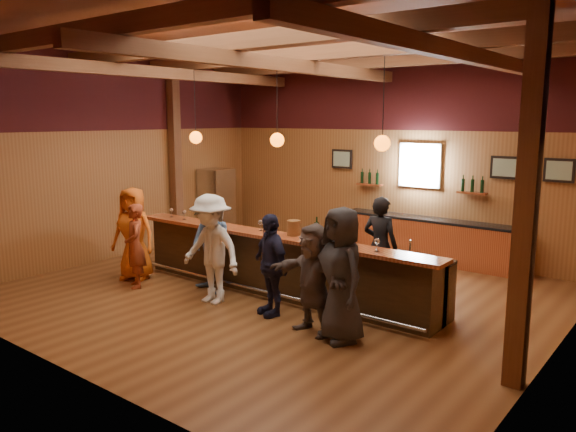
{
  "coord_description": "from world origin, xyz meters",
  "views": [
    {
      "loc": [
        6.03,
        -7.44,
        3.08
      ],
      "look_at": [
        0.0,
        0.3,
        1.35
      ],
      "focal_mm": 35.0,
      "sensor_mm": 36.0,
      "label": 1
    }
  ],
  "objects": [
    {
      "name": "glass_c",
      "position": [
        -1.47,
        -0.16,
        1.23
      ],
      "size": [
        0.08,
        0.08,
        0.17
      ],
      "color": "silver",
      "rests_on": "bar_counter"
    },
    {
      "name": "glass_h",
      "position": [
        2.08,
        -0.22,
        1.25
      ],
      "size": [
        0.09,
        0.09,
        0.2
      ],
      "color": "silver",
      "rests_on": "bar_counter"
    },
    {
      "name": "customer_brown",
      "position": [
        1.55,
        -1.11,
        0.81
      ],
      "size": [
        1.56,
        0.75,
        1.61
      ],
      "primitive_type": "imported",
      "rotation": [
        0.0,
        0.0,
        -0.19
      ],
      "color": "#514541",
      "rests_on": "ground"
    },
    {
      "name": "glass_g",
      "position": [
        1.56,
        -0.16,
        1.24
      ],
      "size": [
        0.08,
        0.08,
        0.19
      ],
      "color": "silver",
      "rests_on": "bar_counter"
    },
    {
      "name": "bottle_a",
      "position": [
        0.85,
        -0.02,
        1.25
      ],
      "size": [
        0.08,
        0.08,
        0.36
      ],
      "color": "black",
      "rests_on": "bar_counter"
    },
    {
      "name": "room",
      "position": [
        0.0,
        0.06,
        3.21
      ],
      "size": [
        9.04,
        9.0,
        4.52
      ],
      "color": "brown",
      "rests_on": "ground"
    },
    {
      "name": "customer_orange",
      "position": [
        -2.74,
        -0.98,
        0.89
      ],
      "size": [
        1.01,
        0.84,
        1.78
      ],
      "primitive_type": "imported",
      "rotation": [
        0.0,
        0.0,
        0.36
      ],
      "color": "#D65914",
      "rests_on": "ground"
    },
    {
      "name": "glass_e",
      "position": [
        -0.31,
        -0.09,
        1.25
      ],
      "size": [
        0.08,
        0.08,
        0.19
      ],
      "color": "silver",
      "rests_on": "bar_counter"
    },
    {
      "name": "customer_denim",
      "position": [
        -0.97,
        -0.68,
        0.85
      ],
      "size": [
        0.92,
        0.78,
        1.7
      ],
      "primitive_type": "imported",
      "rotation": [
        0.0,
        0.0,
        -0.17
      ],
      "color": "#486691",
      "rests_on": "ground"
    },
    {
      "name": "glass_d",
      "position": [
        -1.25,
        -0.16,
        1.23
      ],
      "size": [
        0.07,
        0.07,
        0.17
      ],
      "color": "silver",
      "rests_on": "bar_counter"
    },
    {
      "name": "ice_bucket",
      "position": [
        0.4,
        -0.05,
        1.24
      ],
      "size": [
        0.23,
        0.23,
        0.25
      ],
      "primitive_type": "cylinder",
      "color": "brown",
      "rests_on": "bar_counter"
    },
    {
      "name": "bottle_b",
      "position": [
        1.07,
        -0.05,
        1.25
      ],
      "size": [
        0.08,
        0.08,
        0.37
      ],
      "color": "black",
      "rests_on": "bar_counter"
    },
    {
      "name": "bartender",
      "position": [
        1.45,
        1.04,
        0.87
      ],
      "size": [
        0.66,
        0.45,
        1.75
      ],
      "primitive_type": "imported",
      "rotation": [
        0.0,
        0.0,
        3.19
      ],
      "color": "black",
      "rests_on": "ground"
    },
    {
      "name": "customer_navy",
      "position": [
        0.59,
        -0.91,
        0.81
      ],
      "size": [
        1.03,
        0.74,
        1.62
      ],
      "primitive_type": "imported",
      "rotation": [
        0.0,
        0.0,
        -0.4
      ],
      "color": "#1B1C36",
      "rests_on": "ground"
    },
    {
      "name": "wine_shelves",
      "position": [
        0.8,
        3.88,
        1.62
      ],
      "size": [
        3.0,
        0.18,
        0.3
      ],
      "color": "maroon",
      "rests_on": "room"
    },
    {
      "name": "window",
      "position": [
        0.8,
        3.95,
        2.05
      ],
      "size": [
        0.95,
        0.09,
        0.95
      ],
      "color": "silver",
      "rests_on": "room"
    },
    {
      "name": "framed_pictures",
      "position": [
        1.67,
        3.94,
        2.1
      ],
      "size": [
        5.35,
        0.05,
        0.45
      ],
      "color": "black",
      "rests_on": "room"
    },
    {
      "name": "glass_b",
      "position": [
        -2.21,
        -0.17,
        1.24
      ],
      "size": [
        0.08,
        0.08,
        0.18
      ],
      "color": "silver",
      "rests_on": "bar_counter"
    },
    {
      "name": "customer_dark",
      "position": [
        2.02,
        -1.1,
        0.95
      ],
      "size": [
        1.1,
        0.95,
        1.89
      ],
      "primitive_type": "imported",
      "rotation": [
        0.0,
        0.0,
        -0.46
      ],
      "color": "#28282B",
      "rests_on": "ground"
    },
    {
      "name": "back_bar_cabinet",
      "position": [
        1.2,
        3.72,
        0.48
      ],
      "size": [
        4.0,
        0.52,
        0.95
      ],
      "color": "maroon",
      "rests_on": "ground"
    },
    {
      "name": "bar_counter",
      "position": [
        0.02,
        0.15,
        0.52
      ],
      "size": [
        6.3,
        1.07,
        1.11
      ],
      "color": "black",
      "rests_on": "ground"
    },
    {
      "name": "glass_f",
      "position": [
        0.79,
        -0.16,
        1.24
      ],
      "size": [
        0.08,
        0.08,
        0.18
      ],
      "color": "silver",
      "rests_on": "bar_counter"
    },
    {
      "name": "glass_a",
      "position": [
        -2.61,
        -0.15,
        1.24
      ],
      "size": [
        0.08,
        0.08,
        0.19
      ],
      "color": "silver",
      "rests_on": "bar_counter"
    },
    {
      "name": "customer_redvest",
      "position": [
        -2.29,
        -1.3,
        0.77
      ],
      "size": [
        0.67,
        0.61,
        1.54
      ],
      "primitive_type": "imported",
      "rotation": [
        0.0,
        0.0,
        -0.56
      ],
      "color": "#95361B",
      "rests_on": "ground"
    },
    {
      "name": "pendant_lights",
      "position": [
        0.0,
        0.0,
        2.71
      ],
      "size": [
        4.24,
        0.24,
        1.37
      ],
      "color": "black",
      "rests_on": "room"
    },
    {
      "name": "customer_white",
      "position": [
        -0.56,
        -1.07,
        0.92
      ],
      "size": [
        1.2,
        0.7,
        1.84
      ],
      "primitive_type": "imported",
      "rotation": [
        0.0,
        0.0,
        0.01
      ],
      "color": "silver",
      "rests_on": "ground"
    },
    {
      "name": "stainless_fridge",
      "position": [
        -4.1,
        2.6,
        0.9
      ],
      "size": [
        0.7,
        0.7,
        1.8
      ],
      "primitive_type": "cube",
      "color": "silver",
      "rests_on": "ground"
    }
  ]
}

